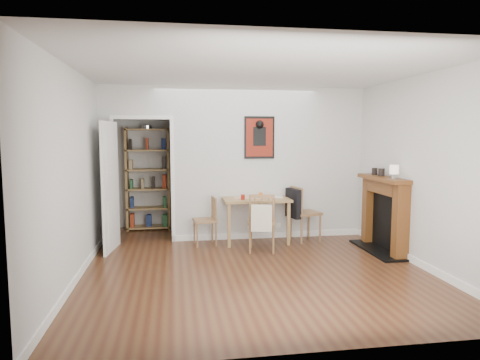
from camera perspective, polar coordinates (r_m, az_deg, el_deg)
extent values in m
plane|color=#52311A|center=(6.19, 1.31, -10.81)|extent=(5.20, 5.20, 0.00)
plane|color=beige|center=(8.51, -1.74, 2.69)|extent=(4.50, 0.00, 4.50)
plane|color=beige|center=(3.43, 9.00, -2.29)|extent=(4.50, 0.00, 4.50)
plane|color=beige|center=(5.98, -20.41, 0.91)|extent=(0.00, 5.20, 5.20)
plane|color=beige|center=(6.72, 20.60, 1.42)|extent=(0.00, 5.20, 5.20)
plane|color=silver|center=(5.98, 1.37, 13.77)|extent=(5.20, 5.20, 0.00)
cube|color=beige|center=(7.43, 3.81, 2.20)|extent=(3.35, 0.10, 2.60)
cube|color=beige|center=(7.33, -17.27, 1.89)|extent=(0.25, 0.10, 2.60)
cube|color=beige|center=(7.27, -12.97, 10.06)|extent=(0.90, 0.10, 0.55)
cube|color=white|center=(7.34, -16.47, -0.24)|extent=(0.06, 0.14, 2.05)
cube|color=white|center=(7.28, -8.95, -0.12)|extent=(0.06, 0.14, 2.05)
cube|color=white|center=(7.56, 3.84, -7.33)|extent=(3.35, 0.02, 0.10)
cube|color=white|center=(5.64, -21.08, -12.38)|extent=(0.02, 4.00, 0.10)
cube|color=white|center=(6.42, 22.76, -10.21)|extent=(0.02, 4.00, 0.10)
cube|color=white|center=(6.88, -16.89, -0.86)|extent=(0.15, 0.80, 2.00)
cube|color=black|center=(7.31, 2.60, 5.67)|extent=(0.52, 0.02, 0.72)
cube|color=maroon|center=(7.30, 2.62, 5.67)|extent=(0.46, 0.00, 0.64)
cube|color=#9F794A|center=(7.14, 2.12, -2.57)|extent=(1.10, 0.70, 0.04)
cube|color=#9F794A|center=(6.85, -1.47, -6.11)|extent=(0.05, 0.05, 0.71)
cube|color=#9F794A|center=(7.04, 6.48, -5.82)|extent=(0.05, 0.05, 0.71)
cube|color=#9F794A|center=(7.41, -2.04, -5.18)|extent=(0.05, 0.05, 0.71)
cube|color=#9F794A|center=(7.59, 5.33, -4.94)|extent=(0.05, 0.05, 0.71)
cube|color=black|center=(7.20, 7.08, -3.11)|extent=(0.19, 0.40, 0.49)
cube|color=beige|center=(6.38, 2.90, -5.04)|extent=(0.33, 0.17, 0.39)
cube|color=#9F794A|center=(8.32, -14.83, 0.12)|extent=(0.04, 0.33, 1.94)
cube|color=#9F794A|center=(8.28, -9.49, 0.21)|extent=(0.04, 0.33, 1.94)
cube|color=#9F794A|center=(8.43, -12.03, -6.11)|extent=(0.82, 0.33, 0.03)
cube|color=#9F794A|center=(8.31, -12.14, -1.16)|extent=(0.82, 0.33, 0.03)
cube|color=#9F794A|center=(8.25, -12.31, 6.58)|extent=(0.82, 0.33, 0.03)
cube|color=#98331B|center=(8.29, -12.17, 0.17)|extent=(0.71, 0.26, 0.26)
cube|color=brown|center=(6.56, 20.64, -5.30)|extent=(0.20, 0.16, 1.10)
cube|color=brown|center=(7.42, 16.89, -3.89)|extent=(0.20, 0.16, 1.10)
cube|color=brown|center=(6.89, 18.59, 0.18)|extent=(0.30, 1.21, 0.06)
cube|color=brown|center=(6.92, 18.77, -0.89)|extent=(0.20, 0.85, 0.20)
cube|color=black|center=(7.03, 19.06, -5.33)|extent=(0.08, 0.81, 0.88)
cube|color=black|center=(7.07, 18.06, -8.85)|extent=(0.45, 1.25, 0.03)
cylinder|color=maroon|center=(6.96, 0.38, -2.28)|extent=(0.07, 0.07, 0.08)
sphere|color=#EF580C|center=(7.31, 2.80, -1.94)|extent=(0.07, 0.07, 0.07)
cube|color=beige|center=(7.17, 0.94, -2.36)|extent=(0.44, 0.34, 0.00)
cube|color=silver|center=(7.24, 4.51, -2.24)|extent=(0.31, 0.25, 0.01)
cylinder|color=silver|center=(6.52, 19.84, 0.42)|extent=(0.07, 0.07, 0.08)
cylinder|color=beige|center=(6.52, 19.87, 1.33)|extent=(0.13, 0.13, 0.13)
cylinder|color=black|center=(6.96, 18.33, 0.99)|extent=(0.10, 0.10, 0.12)
cylinder|color=black|center=(7.15, 17.50, 1.11)|extent=(0.09, 0.09, 0.11)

